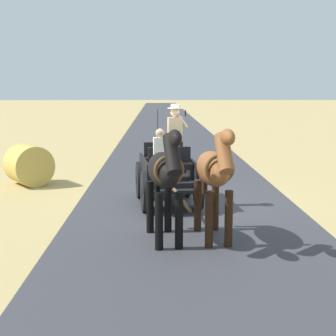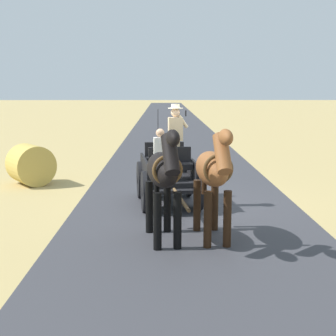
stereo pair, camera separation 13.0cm
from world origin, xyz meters
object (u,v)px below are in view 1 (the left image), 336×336
(horse_drawn_carriage, at_px, (168,172))
(horse_near_side, at_px, (214,172))
(horse_off_side, at_px, (165,173))
(hay_bale, at_px, (29,165))

(horse_drawn_carriage, relative_size, horse_near_side, 2.04)
(horse_off_side, distance_m, hay_bale, 6.93)
(horse_drawn_carriage, relative_size, hay_bale, 3.76)
(horse_near_side, relative_size, hay_bale, 1.84)
(horse_off_side, bearing_deg, horse_near_side, -173.35)
(horse_near_side, height_order, horse_off_side, same)
(horse_off_side, bearing_deg, horse_drawn_carriage, -92.16)
(horse_drawn_carriage, height_order, horse_near_side, horse_drawn_carriage)
(hay_bale, bearing_deg, horse_near_side, 131.57)
(horse_near_side, bearing_deg, horse_off_side, 6.65)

